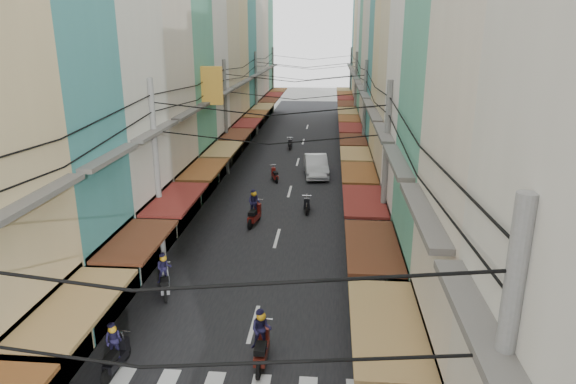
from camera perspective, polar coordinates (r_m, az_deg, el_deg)
The scene contains 14 objects.
ground at distance 20.70m, azimuth -3.01°, elevation -11.55°, with size 160.00×160.00×0.00m, color slate.
road at distance 39.31m, azimuth 0.90°, elevation 2.65°, with size 10.00×80.00×0.02m, color black.
sidewalk_left at distance 40.26m, azimuth -8.38°, elevation 2.84°, with size 3.00×80.00×0.06m, color gray.
sidewalk_right at distance 39.42m, azimuth 10.37°, elevation 2.43°, with size 3.00×80.00×0.06m, color gray.
building_row_left at distance 36.06m, azimuth -12.65°, elevation 16.62°, with size 7.80×67.67×23.70m.
building_row_right at distance 34.80m, azimuth 14.19°, elevation 15.90°, with size 7.80×68.98×22.59m.
utility_poles at distance 33.22m, azimuth 0.34°, elevation 11.48°, with size 10.20×66.13×8.20m.
white_car at distance 37.39m, azimuth 3.13°, elevation 1.83°, with size 5.26×2.06×1.86m, color silver.
bicycle at distance 23.35m, azimuth 14.99°, elevation -8.62°, with size 0.60×1.60×1.10m, color black.
moving_scooters at distance 24.87m, azimuth -4.78°, elevation -5.04°, with size 5.54×33.71×1.97m.
parked_scooters at distance 16.21m, azimuth 10.60°, elevation -18.99°, with size 13.12×14.75×1.01m.
pedestrians at distance 21.93m, azimuth -13.70°, elevation -7.24°, with size 12.79×20.40×2.25m.
market_umbrella at distance 18.97m, azimuth 18.32°, elevation -7.30°, with size 2.54×2.54×2.68m.
traffic_sign at distance 16.95m, azimuth 12.96°, elevation -10.01°, with size 0.10×0.69×3.16m.
Camera 1 is at (2.58, -17.94, 10.00)m, focal length 32.00 mm.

